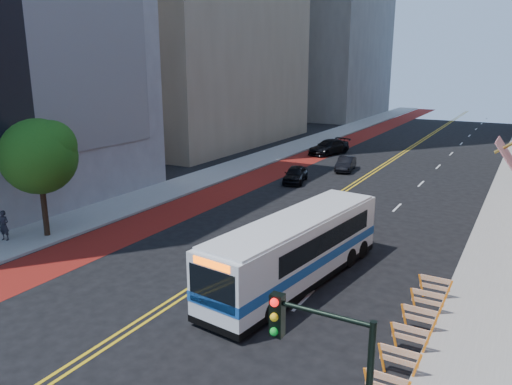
{
  "coord_description": "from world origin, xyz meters",
  "views": [
    {
      "loc": [
        12.46,
        -11.84,
        9.81
      ],
      "look_at": [
        1.37,
        8.0,
        3.85
      ],
      "focal_mm": 35.0,
      "sensor_mm": 36.0,
      "label": 1
    }
  ],
  "objects": [
    {
      "name": "car_b",
      "position": [
        -2.43,
        31.88,
        0.65
      ],
      "size": [
        1.98,
        4.1,
        1.29
      ],
      "primitive_type": "imported",
      "rotation": [
        0.0,
        0.0,
        0.16
      ],
      "color": "black",
      "rests_on": "ground"
    },
    {
      "name": "car_c",
      "position": [
        -6.9,
        39.16,
        0.79
      ],
      "size": [
        3.65,
        5.85,
        1.58
      ],
      "primitive_type": "imported",
      "rotation": [
        0.0,
        0.0,
        -0.28
      ],
      "color": "black",
      "rests_on": "ground"
    },
    {
      "name": "ground",
      "position": [
        0.0,
        0.0,
        0.0
      ],
      "size": [
        160.0,
        160.0,
        0.0
      ],
      "primitive_type": "plane",
      "color": "black",
      "rests_on": "ground"
    },
    {
      "name": "bus_lane_paint",
      "position": [
        -8.1,
        30.0,
        0.0
      ],
      "size": [
        3.6,
        140.0,
        0.01
      ],
      "primitive_type": "cube",
      "color": "maroon",
      "rests_on": "ground"
    },
    {
      "name": "construction_barriers",
      "position": [
        9.6,
        3.42,
        0.68
      ],
      "size": [
        1.42,
        10.91,
        1.0
      ],
      "color": "orange",
      "rests_on": "ground"
    },
    {
      "name": "lane_dashes",
      "position": [
        4.8,
        38.0,
        0.01
      ],
      "size": [
        0.14,
        98.2,
        0.01
      ],
      "color": "silver",
      "rests_on": "ground"
    },
    {
      "name": "sidewalk_left",
      "position": [
        -12.0,
        30.0,
        0.07
      ],
      "size": [
        4.0,
        140.0,
        0.15
      ],
      "primitive_type": "cube",
      "color": "gray",
      "rests_on": "ground"
    },
    {
      "name": "center_line_outer",
      "position": [
        0.18,
        30.0,
        0.0
      ],
      "size": [
        0.14,
        140.0,
        0.01
      ],
      "primitive_type": "cube",
      "color": "gold",
      "rests_on": "ground"
    },
    {
      "name": "pedestrian",
      "position": [
        -12.64,
        4.3,
        1.0
      ],
      "size": [
        0.7,
        0.55,
        1.7
      ],
      "primitive_type": "imported",
      "rotation": [
        0.0,
        0.0,
        0.25
      ],
      "color": "black",
      "rests_on": "sidewalk_left"
    },
    {
      "name": "street_tree",
      "position": [
        -11.24,
        6.04,
        4.91
      ],
      "size": [
        4.2,
        4.2,
        6.7
      ],
      "color": "black",
      "rests_on": "sidewalk_left"
    },
    {
      "name": "traffic_signal",
      "position": [
        9.41,
        -3.51,
        3.72
      ],
      "size": [
        2.21,
        0.34,
        5.07
      ],
      "color": "black",
      "rests_on": "sidewalk_right"
    },
    {
      "name": "car_a",
      "position": [
        -4.56,
        25.4,
        0.69
      ],
      "size": [
        2.53,
        4.31,
        1.38
      ],
      "primitive_type": "imported",
      "rotation": [
        0.0,
        0.0,
        0.24
      ],
      "color": "black",
      "rests_on": "ground"
    },
    {
      "name": "transit_bus",
      "position": [
        3.77,
        7.54,
        1.64
      ],
      "size": [
        3.95,
        11.66,
        3.14
      ],
      "rotation": [
        0.0,
        0.0,
        -0.13
      ],
      "color": "silver",
      "rests_on": "ground"
    },
    {
      "name": "center_line_inner",
      "position": [
        -0.18,
        30.0,
        0.0
      ],
      "size": [
        0.14,
        140.0,
        0.01
      ],
      "primitive_type": "cube",
      "color": "gold",
      "rests_on": "ground"
    }
  ]
}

